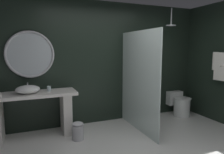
% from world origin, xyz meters
% --- Properties ---
extents(back_wall_panel, '(4.80, 0.10, 2.60)m').
position_xyz_m(back_wall_panel, '(0.00, 1.90, 1.30)').
color(back_wall_panel, black).
rests_on(back_wall_panel, ground_plane).
extents(vanity_counter, '(1.54, 0.56, 0.83)m').
position_xyz_m(vanity_counter, '(-1.49, 1.55, 0.51)').
color(vanity_counter, silver).
rests_on(vanity_counter, ground_plane).
extents(vessel_sink, '(0.42, 0.34, 0.17)m').
position_xyz_m(vessel_sink, '(-1.57, 1.53, 0.90)').
color(vessel_sink, white).
rests_on(vessel_sink, vanity_counter).
extents(tumbler_cup, '(0.07, 0.07, 0.10)m').
position_xyz_m(tumbler_cup, '(-1.20, 1.58, 0.88)').
color(tumbler_cup, silver).
rests_on(tumbler_cup, vanity_counter).
extents(round_wall_mirror, '(0.88, 0.05, 0.88)m').
position_xyz_m(round_wall_mirror, '(-1.49, 1.81, 1.51)').
color(round_wall_mirror, '#B7B7BC').
extents(shower_glass_panel, '(0.02, 1.43, 1.95)m').
position_xyz_m(shower_glass_panel, '(0.44, 1.13, 0.98)').
color(shower_glass_panel, silver).
rests_on(shower_glass_panel, ground_plane).
extents(rain_shower_head, '(0.22, 0.22, 0.39)m').
position_xyz_m(rain_shower_head, '(1.45, 1.50, 2.16)').
color(rain_shower_head, '#B7B7BC').
extents(hanging_bathrobe, '(0.20, 0.54, 0.65)m').
position_xyz_m(hanging_bathrobe, '(2.21, 0.72, 1.27)').
color(hanging_bathrobe, '#B7B7BC').
extents(toilet, '(0.40, 0.59, 0.55)m').
position_xyz_m(toilet, '(1.83, 1.53, 0.27)').
color(toilet, white).
rests_on(toilet, ground_plane).
extents(waste_bin, '(0.20, 0.20, 0.32)m').
position_xyz_m(waste_bin, '(-0.78, 1.13, 0.16)').
color(waste_bin, '#B7B7BC').
rests_on(waste_bin, ground_plane).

